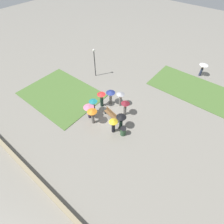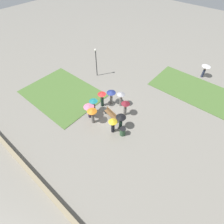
{
  "view_description": "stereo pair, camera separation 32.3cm",
  "coord_description": "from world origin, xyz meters",
  "px_view_note": "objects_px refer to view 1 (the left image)",
  "views": [
    {
      "loc": [
        9.3,
        -11.06,
        14.7
      ],
      "look_at": [
        1.29,
        -1.1,
        1.07
      ],
      "focal_mm": 28.0,
      "sensor_mm": 36.0,
      "label": 1
    },
    {
      "loc": [
        9.55,
        -10.85,
        14.7
      ],
      "look_at": [
        1.29,
        -1.1,
        1.07
      ],
      "focal_mm": 28.0,
      "sensor_mm": 36.0,
      "label": 2
    }
  ],
  "objects_px": {
    "crowd_person_grey": "(120,97)",
    "crowd_person_yellow": "(113,124)",
    "park_bench": "(111,114)",
    "crowd_person_black": "(121,119)",
    "lone_walker_far_path": "(203,67)",
    "lamp_post": "(94,59)",
    "crowd_person_pink": "(89,109)",
    "crowd_person_teal": "(93,104)",
    "crowd_person_red": "(101,97)",
    "crowd_person_orange": "(92,113)",
    "crowd_person_navy": "(111,95)",
    "trash_bin": "(123,131)",
    "crowd_person_maroon": "(125,106)"
  },
  "relations": [
    {
      "from": "crowd_person_teal",
      "to": "crowd_person_pink",
      "type": "height_order",
      "value": "crowd_person_teal"
    },
    {
      "from": "crowd_person_grey",
      "to": "crowd_person_yellow",
      "type": "bearing_deg",
      "value": -149.57
    },
    {
      "from": "crowd_person_grey",
      "to": "crowd_person_maroon",
      "type": "bearing_deg",
      "value": -120.55
    },
    {
      "from": "crowd_person_teal",
      "to": "crowd_person_black",
      "type": "xyz_separation_m",
      "value": [
        3.78,
        0.07,
        0.01
      ]
    },
    {
      "from": "park_bench",
      "to": "crowd_person_yellow",
      "type": "height_order",
      "value": "crowd_person_yellow"
    },
    {
      "from": "crowd_person_teal",
      "to": "crowd_person_maroon",
      "type": "relative_size",
      "value": 0.97
    },
    {
      "from": "park_bench",
      "to": "crowd_person_navy",
      "type": "distance_m",
      "value": 2.45
    },
    {
      "from": "trash_bin",
      "to": "crowd_person_black",
      "type": "xyz_separation_m",
      "value": [
        -0.69,
        0.56,
        0.83
      ]
    },
    {
      "from": "trash_bin",
      "to": "crowd_person_teal",
      "type": "bearing_deg",
      "value": 173.85
    },
    {
      "from": "crowd_person_navy",
      "to": "lamp_post",
      "type": "bearing_deg",
      "value": -110.36
    },
    {
      "from": "trash_bin",
      "to": "crowd_person_red",
      "type": "xyz_separation_m",
      "value": [
        -4.44,
        1.82,
        0.81
      ]
    },
    {
      "from": "lone_walker_far_path",
      "to": "crowd_person_orange",
      "type": "bearing_deg",
      "value": 155.06
    },
    {
      "from": "lamp_post",
      "to": "crowd_person_red",
      "type": "bearing_deg",
      "value": -40.64
    },
    {
      "from": "crowd_person_orange",
      "to": "lone_walker_far_path",
      "type": "relative_size",
      "value": 1.05
    },
    {
      "from": "crowd_person_yellow",
      "to": "crowd_person_orange",
      "type": "relative_size",
      "value": 0.92
    },
    {
      "from": "crowd_person_navy",
      "to": "crowd_person_pink",
      "type": "xyz_separation_m",
      "value": [
        -0.4,
        -3.2,
        -0.12
      ]
    },
    {
      "from": "lamp_post",
      "to": "crowd_person_pink",
      "type": "distance_m",
      "value": 8.08
    },
    {
      "from": "trash_bin",
      "to": "lone_walker_far_path",
      "type": "height_order",
      "value": "lone_walker_far_path"
    },
    {
      "from": "crowd_person_navy",
      "to": "crowd_person_teal",
      "type": "xyz_separation_m",
      "value": [
        -0.59,
        -2.31,
        -0.08
      ]
    },
    {
      "from": "park_bench",
      "to": "crowd_person_teal",
      "type": "distance_m",
      "value": 2.33
    },
    {
      "from": "crowd_person_grey",
      "to": "lone_walker_far_path",
      "type": "relative_size",
      "value": 1.0
    },
    {
      "from": "crowd_person_teal",
      "to": "crowd_person_yellow",
      "type": "relative_size",
      "value": 1.01
    },
    {
      "from": "crowd_person_grey",
      "to": "crowd_person_black",
      "type": "relative_size",
      "value": 1.0
    },
    {
      "from": "park_bench",
      "to": "crowd_person_maroon",
      "type": "xyz_separation_m",
      "value": [
        0.87,
        1.3,
        0.79
      ]
    },
    {
      "from": "crowd_person_black",
      "to": "lone_walker_far_path",
      "type": "distance_m",
      "value": 15.04
    },
    {
      "from": "crowd_person_black",
      "to": "lone_walker_far_path",
      "type": "relative_size",
      "value": 1.0
    },
    {
      "from": "crowd_person_pink",
      "to": "crowd_person_red",
      "type": "bearing_deg",
      "value": -18.79
    },
    {
      "from": "lamp_post",
      "to": "crowd_person_pink",
      "type": "height_order",
      "value": "lamp_post"
    },
    {
      "from": "crowd_person_yellow",
      "to": "crowd_person_black",
      "type": "xyz_separation_m",
      "value": [
        0.31,
        0.88,
        0.07
      ]
    },
    {
      "from": "crowd_person_navy",
      "to": "crowd_person_grey",
      "type": "bearing_deg",
      "value": 123.47
    },
    {
      "from": "crowd_person_grey",
      "to": "crowd_person_black",
      "type": "bearing_deg",
      "value": -138.3
    },
    {
      "from": "crowd_person_grey",
      "to": "crowd_person_orange",
      "type": "bearing_deg",
      "value": 174.69
    },
    {
      "from": "crowd_person_maroon",
      "to": "crowd_person_black",
      "type": "relative_size",
      "value": 1.0
    },
    {
      "from": "crowd_person_black",
      "to": "crowd_person_pink",
      "type": "xyz_separation_m",
      "value": [
        -3.59,
        -0.96,
        -0.05
      ]
    },
    {
      "from": "trash_bin",
      "to": "lone_walker_far_path",
      "type": "bearing_deg",
      "value": 80.91
    },
    {
      "from": "crowd_person_black",
      "to": "crowd_person_navy",
      "type": "bearing_deg",
      "value": 176.31
    },
    {
      "from": "crowd_person_navy",
      "to": "lone_walker_far_path",
      "type": "relative_size",
      "value": 0.99
    },
    {
      "from": "crowd_person_navy",
      "to": "crowd_person_teal",
      "type": "relative_size",
      "value": 1.02
    },
    {
      "from": "lamp_post",
      "to": "crowd_person_navy",
      "type": "relative_size",
      "value": 2.16
    },
    {
      "from": "crowd_person_red",
      "to": "crowd_person_orange",
      "type": "distance_m",
      "value": 2.77
    },
    {
      "from": "lamp_post",
      "to": "crowd_person_orange",
      "type": "relative_size",
      "value": 2.04
    },
    {
      "from": "crowd_person_yellow",
      "to": "crowd_person_pink",
      "type": "height_order",
      "value": "crowd_person_yellow"
    },
    {
      "from": "crowd_person_navy",
      "to": "crowd_person_red",
      "type": "relative_size",
      "value": 0.94
    },
    {
      "from": "crowd_person_red",
      "to": "crowd_person_pink",
      "type": "xyz_separation_m",
      "value": [
        0.16,
        -2.23,
        -0.03
      ]
    },
    {
      "from": "trash_bin",
      "to": "crowd_person_orange",
      "type": "relative_size",
      "value": 0.48
    },
    {
      "from": "lamp_post",
      "to": "crowd_person_grey",
      "type": "height_order",
      "value": "lamp_post"
    },
    {
      "from": "crowd_person_red",
      "to": "crowd_person_orange",
      "type": "height_order",
      "value": "crowd_person_red"
    },
    {
      "from": "crowd_person_grey",
      "to": "lone_walker_far_path",
      "type": "distance_m",
      "value": 13.11
    },
    {
      "from": "park_bench",
      "to": "crowd_person_black",
      "type": "bearing_deg",
      "value": -5.53
    },
    {
      "from": "crowd_person_navy",
      "to": "crowd_person_red",
      "type": "xyz_separation_m",
      "value": [
        -0.56,
        -0.97,
        -0.09
      ]
    }
  ]
}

